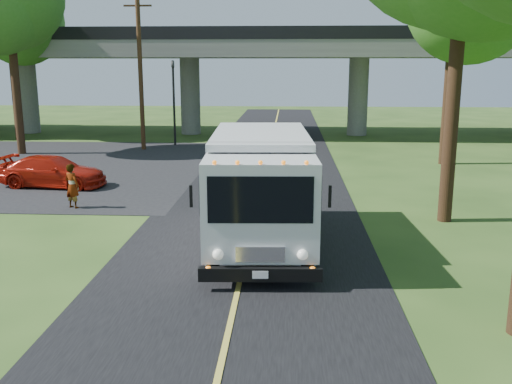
# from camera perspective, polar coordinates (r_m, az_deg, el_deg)

# --- Properties ---
(ground) EXTENTS (120.00, 120.00, 0.00)m
(ground) POSITION_cam_1_polar(r_m,az_deg,el_deg) (10.55, -3.19, -15.57)
(ground) COLOR #294418
(ground) RESTS_ON ground
(road) EXTENTS (7.00, 90.00, 0.02)m
(road) POSITION_cam_1_polar(r_m,az_deg,el_deg) (19.89, 0.01, -1.81)
(road) COLOR black
(road) RESTS_ON ground
(parking_lot) EXTENTS (16.00, 18.00, 0.01)m
(parking_lot) POSITION_cam_1_polar(r_m,az_deg,el_deg) (30.21, -20.41, 2.39)
(parking_lot) COLOR black
(parking_lot) RESTS_ON ground
(lane_line) EXTENTS (0.12, 90.00, 0.01)m
(lane_line) POSITION_cam_1_polar(r_m,az_deg,el_deg) (19.89, 0.01, -1.75)
(lane_line) COLOR gold
(lane_line) RESTS_ON road
(overpass) EXTENTS (54.00, 10.00, 7.30)m
(overpass) POSITION_cam_1_polar(r_m,az_deg,el_deg) (41.24, 1.78, 12.08)
(overpass) COLOR slate
(overpass) RESTS_ON ground
(traffic_signal) EXTENTS (0.18, 0.22, 5.20)m
(traffic_signal) POSITION_cam_1_polar(r_m,az_deg,el_deg) (35.98, -8.24, 9.71)
(traffic_signal) COLOR black
(traffic_signal) RESTS_ON ground
(utility_pole) EXTENTS (1.60, 0.26, 9.00)m
(utility_pole) POSITION_cam_1_polar(r_m,az_deg,el_deg) (34.32, -11.49, 11.78)
(utility_pole) COLOR #472D19
(utility_pole) RESTS_ON ground
(tree_left_lot) EXTENTS (5.60, 5.50, 10.50)m
(tree_left_lot) POSITION_cam_1_polar(r_m,az_deg,el_deg) (34.57, -23.28, 16.54)
(tree_left_lot) COLOR #382314
(tree_left_lot) RESTS_ON ground
(tree_left_far) EXTENTS (5.26, 5.16, 9.89)m
(tree_left_far) POSITION_cam_1_polar(r_m,az_deg,el_deg) (41.23, -23.32, 15.12)
(tree_left_far) COLOR #382314
(tree_left_far) RESTS_ON ground
(step_van) EXTENTS (3.06, 7.49, 3.09)m
(step_van) POSITION_cam_1_polar(r_m,az_deg,el_deg) (15.90, 0.45, 0.67)
(step_van) COLOR silver
(step_van) RESTS_ON ground
(red_sedan) EXTENTS (4.55, 2.21, 1.28)m
(red_sedan) POSITION_cam_1_polar(r_m,az_deg,el_deg) (25.05, -19.63, 1.94)
(red_sedan) COLOR #A11609
(red_sedan) RESTS_ON ground
(pedestrian) EXTENTS (0.69, 0.59, 1.60)m
(pedestrian) POSITION_cam_1_polar(r_m,az_deg,el_deg) (21.02, -17.91, 0.57)
(pedestrian) COLOR gray
(pedestrian) RESTS_ON ground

